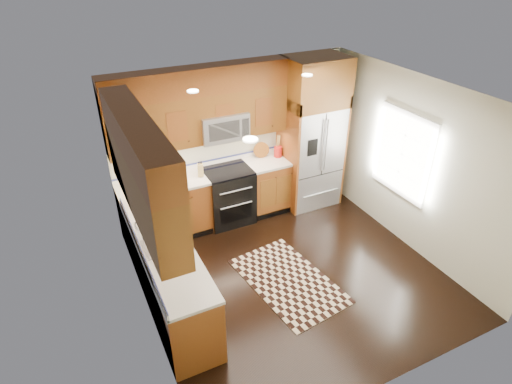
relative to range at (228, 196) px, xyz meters
name	(u,v)px	position (x,y,z in m)	size (l,w,h in m)	color
ground	(290,273)	(0.25, -1.67, -0.47)	(4.00, 4.00, 0.00)	black
wall_back	(233,140)	(0.25, 0.33, 0.83)	(4.00, 0.02, 2.60)	#B8BDAA
wall_left	(139,236)	(-1.75, -1.67, 0.83)	(0.02, 4.00, 2.60)	#B8BDAA
wall_right	(412,165)	(2.25, -1.67, 0.83)	(0.02, 4.00, 2.60)	#B8BDAA
window	(403,154)	(2.23, -1.47, 0.93)	(0.04, 1.10, 1.30)	white
base_cabinets	(186,237)	(-0.98, -0.77, -0.02)	(2.85, 3.00, 0.90)	brown
countertop	(191,203)	(-0.84, -0.65, 0.45)	(2.86, 3.01, 0.04)	silver
upper_cabinets	(178,129)	(-0.90, -0.58, 1.56)	(2.85, 3.00, 1.15)	brown
range	(228,196)	(0.00, 0.00, 0.00)	(0.76, 0.67, 0.95)	black
microwave	(223,126)	(0.00, 0.13, 1.19)	(0.76, 0.40, 0.42)	#B2B2B7
refrigerator	(312,134)	(1.55, -0.04, 0.83)	(0.98, 0.75, 2.60)	#B2B2B7
sink_faucet	(160,241)	(-1.48, -1.44, 0.52)	(0.54, 0.44, 0.37)	#B2B2B7
rug	(288,281)	(0.14, -1.80, -0.46)	(1.00, 1.66, 0.01)	black
knife_block	(200,170)	(-0.44, 0.03, 0.57)	(0.12, 0.14, 0.24)	tan
utensil_crock	(278,149)	(0.98, 0.10, 0.60)	(0.14, 0.14, 0.39)	red
cutting_board	(261,157)	(0.71, 0.21, 0.48)	(0.27, 0.27, 0.02)	brown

